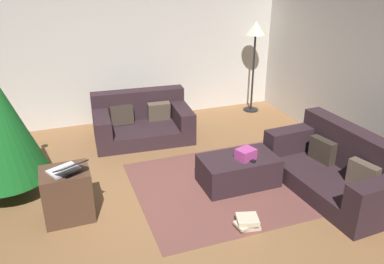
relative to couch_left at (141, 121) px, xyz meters
The scene contains 12 objects.
ground_plane 2.29m from the couch_left, 98.66° to the right, with size 6.40×6.40×0.00m, color brown.
rear_partition 1.41m from the couch_left, 111.07° to the left, with size 6.40×0.12×2.60m, color beige.
couch_left is the anchor object (origin of this frame).
couch_right 3.08m from the couch_left, 51.73° to the right, with size 0.98×1.79×0.76m.
ottoman 2.04m from the couch_left, 66.68° to the right, with size 0.97×0.57×0.37m, color #2D1E23.
gift_box 2.12m from the couch_left, 65.86° to the right, with size 0.22×0.18×0.13m, color #B23F8C.
tv_remote 2.19m from the couch_left, 65.95° to the right, with size 0.05×0.16×0.02m, color black.
side_table 2.26m from the couch_left, 124.50° to the right, with size 0.52×0.44×0.58m, color #4C3323.
laptop 2.32m from the couch_left, 123.15° to the right, with size 0.45×0.48×0.18m.
book_stack 2.78m from the couch_left, 79.61° to the right, with size 0.29×0.27×0.12m.
corner_lamp 2.55m from the couch_left, 11.54° to the left, with size 0.36×0.36×1.66m.
area_rug 2.05m from the couch_left, 66.68° to the right, with size 2.60×2.00×0.01m, color brown.
Camera 1 is at (-0.93, -3.56, 2.68)m, focal length 37.11 mm.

